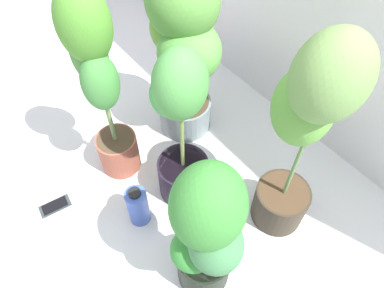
% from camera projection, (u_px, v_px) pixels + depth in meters
% --- Properties ---
extents(ground_plane, '(8.00, 8.00, 0.00)m').
position_uv_depth(ground_plane, '(173.00, 204.00, 1.73)').
color(ground_plane, silver).
rests_on(ground_plane, ground).
extents(potted_plant_center, '(0.33, 0.30, 0.83)m').
position_uv_depth(potted_plant_center, '(180.00, 131.00, 1.45)').
color(potted_plant_center, black).
rests_on(potted_plant_center, ground).
extents(potted_plant_back_right, '(0.34, 0.31, 1.01)m').
position_uv_depth(potted_plant_back_right, '(304.00, 131.00, 1.24)').
color(potted_plant_back_right, '#31281D').
rests_on(potted_plant_back_right, ground).
extents(potted_plant_front_right, '(0.38, 0.34, 0.76)m').
position_uv_depth(potted_plant_front_right, '(205.00, 231.00, 1.18)').
color(potted_plant_front_right, black).
rests_on(potted_plant_front_right, ground).
extents(potted_plant_front_left, '(0.32, 0.22, 0.98)m').
position_uv_depth(potted_plant_front_left, '(99.00, 82.00, 1.42)').
color(potted_plant_front_left, '#9B4E3A').
rests_on(potted_plant_front_left, ground).
extents(potted_plant_back_left, '(0.51, 0.42, 0.92)m').
position_uv_depth(potted_plant_back_left, '(184.00, 42.00, 1.59)').
color(potted_plant_back_left, slate).
rests_on(potted_plant_back_left, ground).
extents(cell_phone, '(0.09, 0.15, 0.01)m').
position_uv_depth(cell_phone, '(55.00, 206.00, 1.72)').
color(cell_phone, '#31393B').
rests_on(cell_phone, ground).
extents(nutrient_bottle, '(0.09, 0.09, 0.24)m').
position_uv_depth(nutrient_bottle, '(138.00, 206.00, 1.60)').
color(nutrient_bottle, '#405BBC').
rests_on(nutrient_bottle, ground).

